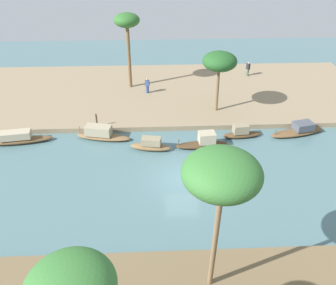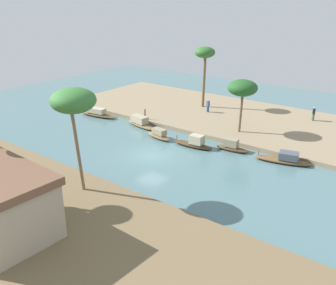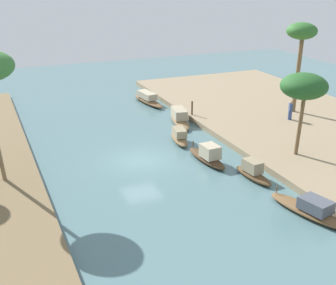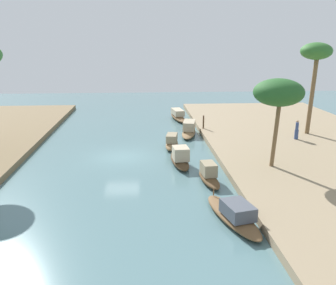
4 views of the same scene
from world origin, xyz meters
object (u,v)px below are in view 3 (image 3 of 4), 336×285
sampan_with_tall_canopy (208,156)px  palm_tree_left_near (304,87)px  sampan_with_red_awning (253,172)px  person_on_near_bank (290,111)px  sampan_downstream_large (180,118)px  mooring_post (192,108)px  sampan_near_left_bank (179,137)px  palm_tree_left_far (302,35)px  sampan_upstream_small (148,99)px  sampan_foreground (310,209)px

sampan_with_tall_canopy → palm_tree_left_near: (-1.94, -5.80, 4.64)m
sampan_with_red_awning → person_on_near_bank: person_on_near_bank is taller
sampan_downstream_large → mooring_post: (0.51, -1.39, 0.56)m
mooring_post → palm_tree_left_near: 11.89m
sampan_near_left_bank → palm_tree_left_far: 13.90m
sampan_near_left_bank → palm_tree_left_far: (2.15, -12.02, 6.64)m
sampan_with_red_awning → sampan_upstream_small: sampan_with_red_awning is taller
sampan_downstream_large → sampan_foreground: size_ratio=0.93×
sampan_near_left_bank → sampan_with_tall_canopy: (-4.23, -0.22, 0.03)m
palm_tree_left_far → mooring_post: bearing=74.1°
sampan_with_red_awning → sampan_downstream_large: 11.78m
sampan_foreground → sampan_with_tall_canopy: 8.64m
sampan_near_left_bank → sampan_upstream_small: bearing=1.9°
sampan_foreground → sampan_with_tall_canopy: (8.47, 1.70, 0.09)m
sampan_near_left_bank → palm_tree_left_far: palm_tree_left_far is taller
sampan_with_red_awning → sampan_with_tall_canopy: size_ratio=0.79×
sampan_foreground → sampan_downstream_large: bearing=-13.5°
sampan_near_left_bank → sampan_with_tall_canopy: size_ratio=0.79×
sampan_near_left_bank → sampan_downstream_large: bearing=-14.5°
palm_tree_left_far → sampan_with_tall_canopy: bearing=118.4°
sampan_near_left_bank → person_on_near_bank: size_ratio=2.14×
mooring_post → sampan_with_tall_canopy: bearing=161.2°
palm_tree_left_far → sampan_near_left_bank: bearing=100.1°
person_on_near_bank → mooring_post: bearing=-99.5°
person_on_near_bank → mooring_post: (4.33, 6.94, -0.14)m
sampan_upstream_small → palm_tree_left_near: palm_tree_left_near is taller
sampan_near_left_bank → sampan_with_tall_canopy: sampan_with_tall_canopy is taller
sampan_with_red_awning → sampan_with_tall_canopy: sampan_with_tall_canopy is taller
sampan_with_red_awning → mooring_post: bearing=-13.5°
sampan_with_red_awning → palm_tree_left_far: palm_tree_left_far is taller
mooring_post → palm_tree_left_near: palm_tree_left_near is taller
sampan_downstream_large → sampan_with_tall_canopy: bearing=180.0°
sampan_upstream_small → palm_tree_left_near: bearing=-173.1°
sampan_with_tall_canopy → person_on_near_bank: (4.55, -9.97, 0.71)m
sampan_with_tall_canopy → person_on_near_bank: size_ratio=2.72×
sampan_downstream_large → palm_tree_left_far: palm_tree_left_far is taller
sampan_with_tall_canopy → palm_tree_left_near: palm_tree_left_near is taller
sampan_downstream_large → palm_tree_left_near: palm_tree_left_near is taller
sampan_foreground → sampan_with_tall_canopy: bearing=-2.3°
sampan_upstream_small → sampan_with_tall_canopy: bearing=167.2°
sampan_with_tall_canopy → sampan_foreground: bearing=-173.1°
sampan_foreground → sampan_near_left_bank: size_ratio=1.51×
sampan_with_tall_canopy → mooring_post: (8.88, -3.03, 0.57)m
palm_tree_left_near → sampan_foreground: bearing=147.8°
sampan_foreground → sampan_near_left_bank: (12.71, 1.92, 0.05)m
sampan_upstream_small → mooring_post: size_ratio=4.46×
palm_tree_left_near → person_on_near_bank: bearing=-32.7°
sampan_near_left_bank → mooring_post: bearing=-25.3°
sampan_near_left_bank → person_on_near_bank: bearing=-78.5°
sampan_foreground → person_on_near_bank: size_ratio=3.23×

